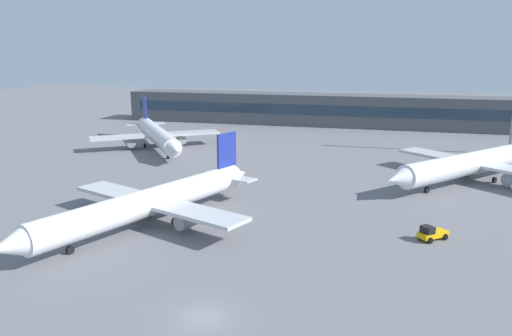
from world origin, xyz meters
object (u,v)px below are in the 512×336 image
(airplane_near, at_px, (149,203))
(airplane_far, at_px, (157,135))
(airplane_mid, at_px, (474,163))
(baggage_tug_yellow, at_px, (431,233))

(airplane_near, relative_size, airplane_far, 1.07)
(airplane_mid, bearing_deg, airplane_near, -141.51)
(airplane_near, xyz_separation_m, airplane_mid, (42.10, 33.48, 0.24))
(airplane_mid, distance_m, baggage_tug_yellow, 30.73)
(airplane_far, distance_m, baggage_tug_yellow, 69.22)
(airplane_near, bearing_deg, airplane_far, 115.07)
(airplane_near, distance_m, baggage_tug_yellow, 33.85)
(airplane_near, distance_m, airplane_far, 50.75)
(airplane_far, xyz_separation_m, baggage_tug_yellow, (55.04, -41.90, -2.31))
(baggage_tug_yellow, bearing_deg, airplane_mid, 73.77)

